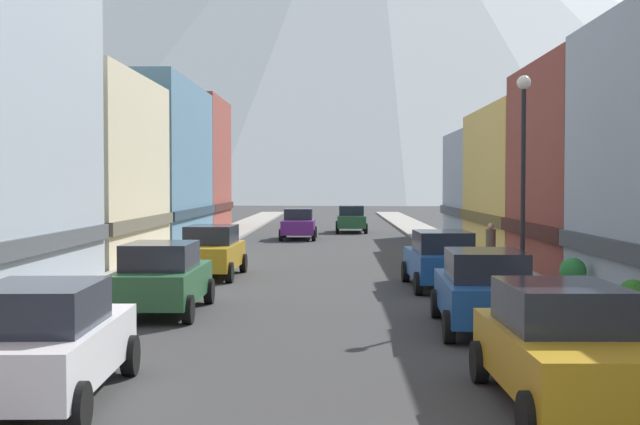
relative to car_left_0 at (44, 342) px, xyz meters
name	(u,v)px	position (x,y,z in m)	size (l,w,h in m)	color
sidewalk_left	(200,247)	(-2.45, 29.78, -0.82)	(2.50, 100.00, 0.15)	gray
sidewalk_right	(450,247)	(10.05, 29.78, -0.82)	(2.50, 100.00, 0.15)	gray
storefront_left_2	(49,172)	(-7.70, 22.85, 2.83)	(8.29, 11.02, 7.75)	beige
storefront_left_3	(121,165)	(-7.95, 35.83, 3.43)	(8.79, 13.86, 8.98)	slate
storefront_left_4	(166,166)	(-7.79, 47.83, 3.59)	(8.48, 9.89, 9.31)	brown
storefront_right_3	(554,182)	(14.79, 28.10, 2.39)	(7.28, 11.48, 6.85)	#D8B259
storefront_right_4	(506,187)	(14.55, 38.13, 2.13)	(6.81, 8.54, 6.29)	#99A5B2
car_left_0	(44,342)	(0.00, 0.00, 0.00)	(2.22, 4.47, 1.78)	silver
car_left_1	(162,277)	(0.00, 8.53, 0.00)	(2.07, 4.40, 1.78)	#265933
car_left_2	(211,251)	(0.00, 16.73, 0.00)	(2.18, 4.45, 1.78)	#B28419
car_right_0	(564,347)	(7.60, -0.23, 0.00)	(2.13, 4.43, 1.78)	#B28419
car_right_1	(484,290)	(7.60, 6.23, 0.00)	(2.21, 4.47, 1.78)	#19478C
car_right_2	(441,259)	(7.60, 13.69, 0.00)	(2.17, 4.45, 1.78)	#19478C
car_driving_0	(351,219)	(5.40, 43.65, 0.00)	(2.06, 4.40, 1.78)	#265933
car_driving_1	(299,224)	(2.20, 36.61, 0.00)	(2.06, 4.40, 1.78)	#591E72
potted_plant_0	(573,275)	(10.80, 10.69, -0.17)	(0.72, 0.72, 1.07)	brown
potted_plant_1	(633,300)	(10.80, 6.06, -0.20)	(0.69, 0.69, 1.01)	#4C4C51
pedestrian_0	(491,247)	(10.05, 18.74, 0.00)	(0.36, 0.36, 1.63)	brown
streetlamp_right	(523,155)	(9.15, 9.46, 3.09)	(0.36, 0.36, 5.86)	black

